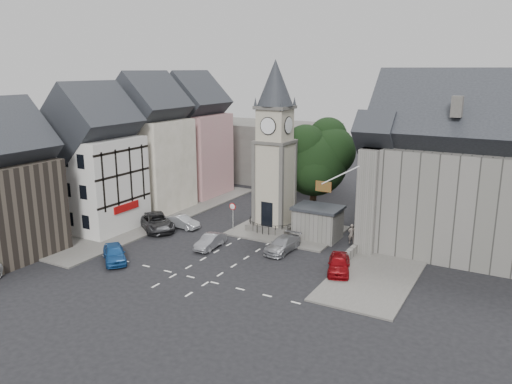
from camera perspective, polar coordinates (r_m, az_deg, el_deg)
The scene contains 24 objects.
ground at distance 42.85m, azimuth -2.86°, elevation -7.16°, with size 120.00×120.00×0.00m, color black.
pavement_west at distance 54.45m, azimuth -10.71°, elevation -2.67°, with size 6.00×30.00×0.14m, color #595651.
pavement_east at distance 45.51m, azimuth 15.72°, elevation -6.31°, with size 6.00×26.00×0.14m, color #595651.
central_island at distance 48.75m, azimuth 3.64°, elevation -4.42°, with size 10.00×8.00×0.16m, color #595651.
road_markings at distance 38.65m, azimuth -7.25°, elevation -9.67°, with size 20.00×8.00×0.01m, color silver.
clock_tower at distance 47.50m, azimuth 2.15°, elevation 5.10°, with size 4.86×4.86×16.25m.
stone_shelter at distance 46.61m, azimuth 7.07°, elevation -3.47°, with size 4.30×3.30×3.08m.
town_tree at distance 51.35m, azimuth 6.69°, elevation 4.39°, with size 7.20×7.20×10.80m.
warning_sign_post at distance 48.18m, azimuth -2.70°, elevation -2.20°, with size 0.70×0.19×2.85m.
terrace_pink at distance 62.58m, azimuth -7.24°, elevation 5.72°, with size 8.10×7.60×12.80m.
terrace_cream at distance 56.42m, azimuth -12.06°, elevation 4.63°, with size 8.10×7.60×12.80m.
terrace_tudor at distance 50.84m, azimuth -17.95°, elevation 2.80°, with size 8.10×7.60×12.00m.
building_sw_stone at distance 46.76m, azimuth -27.17°, elevation -0.05°, with size 8.60×7.60×10.40m.
backdrop_west at distance 71.15m, azimuth 0.86°, elevation 4.71°, with size 20.00×10.00×8.00m, color #4C4944.
east_building at distance 46.10m, azimuth 21.45°, elevation 1.52°, with size 14.40×11.40×12.60m.
east_boundary_wall at distance 47.86m, azimuth 13.07°, elevation -4.65°, with size 0.40×16.00×0.90m, color slate.
flagpole at distance 40.97m, azimuth 9.58°, elevation 1.90°, with size 3.68×0.10×2.74m.
car_west_blue at distance 42.67m, azimuth -15.88°, elevation -6.78°, with size 1.66×4.12×1.40m, color #1A4D91.
car_west_silver at distance 50.11m, azimuth -8.46°, elevation -3.39°, with size 1.31×3.75×1.24m, color #ABAEB3.
car_west_grey at distance 49.98m, azimuth -11.37°, elevation -3.35°, with size 2.63×5.70×1.58m, color #2C2C2E.
car_island_silver at distance 44.31m, azimuth -5.26°, elevation -5.63°, with size 1.29×3.71×1.22m, color gray.
car_island_east at distance 43.35m, azimuth 3.05°, elevation -6.01°, with size 1.79×4.39×1.27m, color gray.
car_east_red at distance 39.50m, azimuth 9.46°, elevation -8.11°, with size 1.66×4.14×1.41m, color maroon.
pedestrian at distance 46.01m, azimuth 10.87°, elevation -4.70°, with size 0.66×0.43×1.80m, color #A8988B.
Camera 1 is at (21.33, -33.82, 15.41)m, focal length 35.00 mm.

